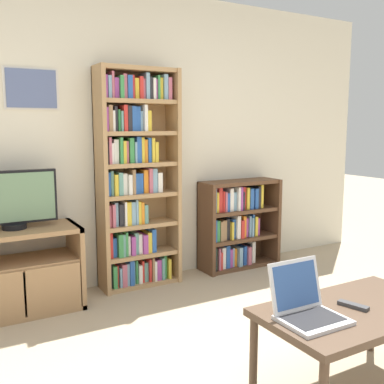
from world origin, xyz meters
TOP-DOWN VIEW (x-y plane):
  - wall_back at (-0.01, 2.37)m, footprint 5.63×0.09m
  - tv_stand at (-0.97, 2.08)m, footprint 0.90×0.45m
  - television at (-0.98, 2.12)m, footprint 0.64×0.18m
  - bookshelf_tall at (0.04, 2.21)m, footprint 0.71×0.27m
  - bookshelf_short at (1.10, 2.19)m, footprint 0.83×0.30m
  - coffee_table at (0.40, 0.10)m, footprint 1.03×0.58m
  - laptop at (0.08, 0.14)m, footprint 0.32×0.30m
  - remote_near_laptop at (0.40, 0.11)m, footprint 0.09×0.17m

SIDE VIEW (x-z plane):
  - tv_stand at x=-0.97m, z-range 0.00..0.65m
  - coffee_table at x=0.40m, z-range 0.19..0.66m
  - bookshelf_short at x=1.10m, z-range 0.00..0.88m
  - remote_near_laptop at x=0.40m, z-range 0.47..0.49m
  - laptop at x=0.08m, z-range 0.41..0.68m
  - television at x=-0.98m, z-range 0.65..1.10m
  - bookshelf_tall at x=0.04m, z-range -0.01..1.90m
  - wall_back at x=-0.01m, z-range 0.01..2.61m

